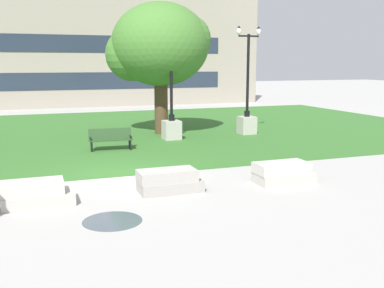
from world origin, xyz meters
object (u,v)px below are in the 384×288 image
(lamp_post_center, at_px, (172,118))
(lamp_post_right, at_px, (247,113))
(park_bench_near_right, at_px, (111,138))
(concrete_block_left, at_px, (169,181))
(concrete_block_right, at_px, (283,173))
(concrete_block_center, at_px, (35,194))

(lamp_post_center, distance_m, lamp_post_right, 4.19)
(park_bench_near_right, height_order, lamp_post_center, lamp_post_center)
(concrete_block_left, distance_m, park_bench_near_right, 6.81)
(concrete_block_right, distance_m, lamp_post_center, 8.85)
(lamp_post_right, bearing_deg, park_bench_near_right, -164.69)
(concrete_block_center, relative_size, concrete_block_left, 1.05)
(concrete_block_center, distance_m, concrete_block_right, 7.21)
(concrete_block_center, height_order, lamp_post_center, lamp_post_center)
(concrete_block_center, height_order, concrete_block_left, same)
(concrete_block_left, bearing_deg, lamp_post_right, 51.87)
(lamp_post_right, bearing_deg, concrete_block_left, -128.13)
(concrete_block_center, height_order, concrete_block_right, same)
(park_bench_near_right, relative_size, lamp_post_right, 0.34)
(lamp_post_right, bearing_deg, lamp_post_center, -175.93)
(park_bench_near_right, bearing_deg, concrete_block_center, -114.71)
(concrete_block_right, bearing_deg, concrete_block_center, 178.13)
(concrete_block_left, height_order, lamp_post_right, lamp_post_right)
(concrete_block_left, bearing_deg, concrete_block_center, -179.75)
(concrete_block_right, relative_size, park_bench_near_right, 0.99)
(park_bench_near_right, distance_m, lamp_post_right, 7.71)
(concrete_block_center, distance_m, concrete_block_left, 3.63)
(concrete_block_right, bearing_deg, park_bench_near_right, 120.09)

